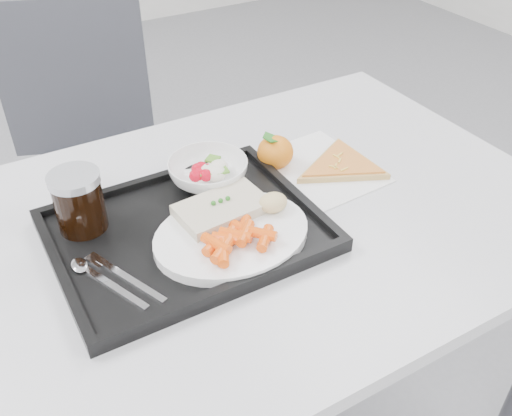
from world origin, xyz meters
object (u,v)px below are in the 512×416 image
(chair, at_px, (95,145))
(dinner_plate, at_px, (232,235))
(table, at_px, (240,245))
(cola_glass, at_px, (79,201))
(tangerine, at_px, (275,152))
(tray, at_px, (187,232))
(pizza_slice, at_px, (342,165))
(salad_bowl, at_px, (208,172))

(chair, distance_m, dinner_plate, 0.85)
(table, height_order, cola_glass, cola_glass)
(table, distance_m, tangerine, 0.21)
(tray, height_order, pizza_slice, tray)
(table, relative_size, chair, 1.29)
(chair, bearing_deg, tangerine, -71.12)
(pizza_slice, bearing_deg, cola_glass, 173.47)
(table, relative_size, salad_bowl, 7.89)
(dinner_plate, bearing_deg, tangerine, 42.21)
(salad_bowl, height_order, cola_glass, cola_glass)
(chair, relative_size, tangerine, 9.75)
(tangerine, bearing_deg, dinner_plate, -137.79)
(table, distance_m, salad_bowl, 0.15)
(table, distance_m, chair, 0.77)
(tray, bearing_deg, chair, 87.57)
(tangerine, bearing_deg, table, -142.33)
(table, bearing_deg, dinner_plate, -127.33)
(table, height_order, salad_bowl, salad_bowl)
(table, bearing_deg, cola_glass, 159.44)
(cola_glass, height_order, tangerine, cola_glass)
(tray, xyz_separation_m, dinner_plate, (0.06, -0.06, 0.02))
(chair, xyz_separation_m, dinner_plate, (0.02, -0.81, 0.24))
(chair, height_order, salad_bowl, chair)
(salad_bowl, distance_m, pizza_slice, 0.28)
(chair, xyz_separation_m, pizza_slice, (0.33, -0.71, 0.22))
(pizza_slice, bearing_deg, table, -171.92)
(table, relative_size, pizza_slice, 5.26)
(chair, bearing_deg, dinner_plate, -88.32)
(chair, relative_size, tray, 2.07)
(dinner_plate, xyz_separation_m, salad_bowl, (0.04, 0.17, 0.01))
(chair, xyz_separation_m, cola_glass, (-0.18, -0.65, 0.28))
(tangerine, bearing_deg, tray, -155.60)
(chair, height_order, tangerine, chair)
(tangerine, xyz_separation_m, pizza_slice, (0.11, -0.08, -0.02))
(chair, xyz_separation_m, tray, (-0.03, -0.75, 0.22))
(chair, relative_size, dinner_plate, 3.44)
(tray, xyz_separation_m, cola_glass, (-0.15, 0.10, 0.06))
(tray, relative_size, pizza_slice, 1.97)
(tangerine, bearing_deg, chair, 108.88)
(table, xyz_separation_m, tray, (-0.10, -0.00, 0.08))
(tray, xyz_separation_m, tangerine, (0.25, 0.11, 0.03))
(tray, bearing_deg, tangerine, 24.40)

